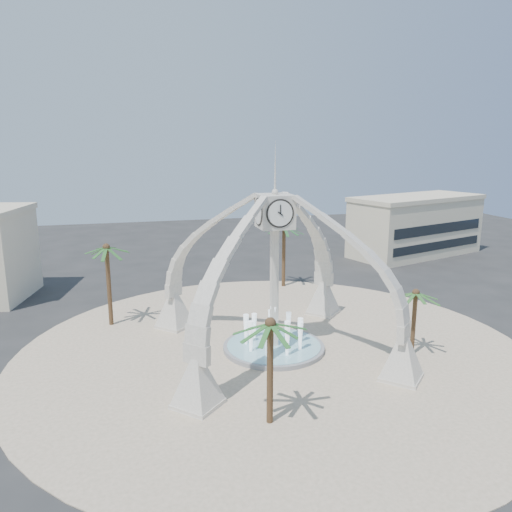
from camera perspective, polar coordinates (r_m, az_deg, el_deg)
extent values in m
plane|color=#282828|center=(40.21, 2.04, -10.66)|extent=(140.00, 140.00, 0.00)
cylinder|color=beige|center=(40.20, 2.04, -10.62)|extent=(40.00, 40.00, 0.06)
cube|color=silver|center=(38.53, 2.10, -3.96)|extent=(0.55, 0.55, 9.80)
cube|color=silver|center=(37.22, 2.17, 5.14)|extent=(2.50, 2.50, 2.50)
cone|color=silver|center=(36.93, 2.22, 10.14)|extent=(0.20, 0.20, 4.00)
cylinder|color=white|center=(36.00, 2.77, 4.87)|extent=(1.84, 0.04, 1.84)
pyramid|color=silver|center=(48.17, 7.70, -4.72)|extent=(3.80, 3.80, 3.20)
pyramid|color=silver|center=(44.88, -9.34, -6.10)|extent=(3.80, 3.80, 3.20)
pyramid|color=silver|center=(31.89, -6.72, -14.15)|extent=(3.80, 3.80, 3.20)
pyramid|color=silver|center=(36.36, 16.36, -11.09)|extent=(3.80, 3.80, 3.20)
cylinder|color=gray|center=(40.13, 2.04, -10.40)|extent=(8.00, 8.00, 0.40)
cylinder|color=#8AC3CE|center=(40.05, 2.04, -10.11)|extent=(7.40, 7.40, 0.04)
cone|color=white|center=(39.45, 2.06, -7.97)|extent=(0.60, 0.60, 3.20)
cube|color=beige|center=(76.24, 17.77, 3.13)|extent=(21.49, 13.79, 8.00)
cube|color=beige|center=(75.68, 17.99, 6.33)|extent=(21.87, 14.17, 0.60)
cylinder|color=brown|center=(40.16, 17.57, -7.37)|extent=(0.34, 0.34, 5.14)
cylinder|color=brown|center=(46.04, -16.46, -3.32)|extent=(0.39, 0.39, 7.28)
cylinder|color=brown|center=(56.27, 3.18, -0.01)|extent=(0.41, 0.41, 7.09)
cylinder|color=brown|center=(29.29, 1.61, -13.25)|extent=(0.39, 0.39, 6.29)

